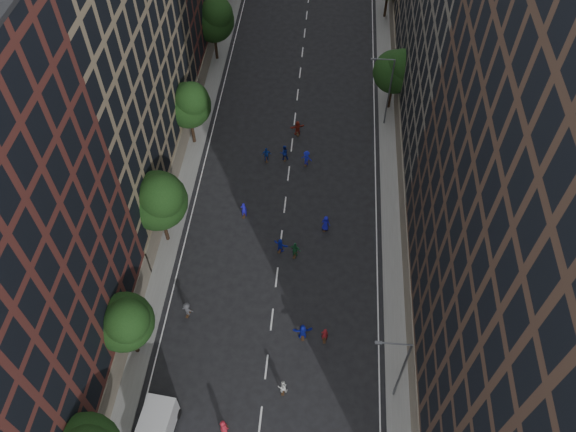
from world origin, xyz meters
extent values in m
plane|color=black|center=(0.00, 40.00, 0.00)|extent=(240.00, 240.00, 0.00)
cube|color=slate|center=(-12.00, 47.50, 0.07)|extent=(4.00, 105.00, 0.15)
cube|color=slate|center=(12.00, 47.50, 0.07)|extent=(4.00, 105.00, 0.15)
cube|color=#837156|center=(-19.00, 35.00, 17.00)|extent=(14.00, 26.00, 34.00)
cube|color=#5F594E|center=(19.00, 44.00, 16.50)|extent=(14.00, 28.00, 33.00)
cylinder|color=black|center=(-11.20, 14.00, 1.85)|extent=(0.36, 0.36, 3.70)
sphere|color=black|center=(-11.20, 14.00, 5.21)|extent=(4.80, 4.80, 4.80)
sphere|color=black|center=(-10.60, 13.52, 6.41)|extent=(3.60, 3.60, 3.60)
cylinder|color=black|center=(-11.20, 26.00, 2.11)|extent=(0.36, 0.36, 4.22)
sphere|color=black|center=(-11.20, 26.00, 5.95)|extent=(5.60, 5.60, 5.60)
sphere|color=black|center=(-10.50, 25.44, 7.35)|extent=(4.20, 4.20, 4.20)
cylinder|color=black|center=(-11.20, 40.00, 1.94)|extent=(0.36, 0.36, 3.87)
sphere|color=black|center=(-11.20, 40.00, 5.46)|extent=(5.00, 5.00, 5.00)
sphere|color=black|center=(-10.57, 39.50, 6.71)|extent=(3.75, 3.75, 3.75)
cylinder|color=black|center=(-11.20, 56.00, 2.02)|extent=(0.36, 0.36, 4.05)
sphere|color=black|center=(-11.20, 56.00, 5.70)|extent=(5.40, 5.40, 5.40)
sphere|color=black|center=(-10.52, 55.46, 7.05)|extent=(4.05, 4.05, 4.05)
cylinder|color=black|center=(11.20, 48.00, 1.87)|extent=(0.36, 0.36, 3.74)
sphere|color=black|center=(11.20, 48.00, 5.27)|extent=(5.00, 5.00, 5.00)
sphere|color=black|center=(11.82, 47.50, 6.52)|extent=(3.75, 3.75, 3.75)
cylinder|color=black|center=(11.20, 68.00, 1.98)|extent=(0.36, 0.36, 3.96)
cylinder|color=#595B60|center=(10.60, 12.00, 4.50)|extent=(0.18, 0.18, 9.00)
cylinder|color=#595B60|center=(9.40, 12.00, 9.00)|extent=(2.40, 0.12, 0.12)
cube|color=#595B60|center=(8.30, 12.00, 8.95)|extent=(0.50, 0.22, 0.15)
cylinder|color=#595B60|center=(10.60, 45.00, 4.50)|extent=(0.18, 0.18, 9.00)
cylinder|color=#595B60|center=(9.40, 45.00, 9.00)|extent=(2.40, 0.12, 0.12)
cube|color=#595B60|center=(8.30, 45.00, 8.95)|extent=(0.50, 0.22, 0.15)
cube|color=#BEBEC0|center=(-7.74, 7.40, 1.56)|extent=(2.62, 4.07, 2.36)
cylinder|color=black|center=(-8.66, 9.00, 0.41)|extent=(0.35, 0.84, 0.82)
cylinder|color=black|center=(-6.52, 8.79, 0.41)|extent=(0.35, 0.84, 0.82)
imported|color=#152BB0|center=(-8.50, 7.58, 0.89)|extent=(1.13, 0.80, 1.78)
imported|color=#131D9F|center=(2.85, 16.53, 0.94)|extent=(1.82, 0.84, 1.89)
imported|color=#A81C2A|center=(-2.73, 7.97, 0.84)|extent=(0.96, 0.81, 1.67)
imported|color=maroon|center=(4.75, 16.45, 0.86)|extent=(0.65, 0.44, 1.73)
imported|color=silver|center=(1.56, 11.54, 0.82)|extent=(0.86, 0.70, 1.65)
imported|color=#3F4044|center=(-7.55, 17.90, 0.83)|extent=(1.18, 0.83, 1.65)
imported|color=#1D6336|center=(1.55, 25.12, 0.95)|extent=(1.19, 0.76, 1.89)
imported|color=#1626B9|center=(0.07, 25.60, 0.83)|extent=(1.60, 1.07, 1.66)
imported|color=#1616B3|center=(4.33, 28.62, 0.92)|extent=(1.05, 0.85, 1.85)
imported|color=#1C17BE|center=(-4.05, 29.68, 0.92)|extent=(0.73, 0.53, 1.85)
imported|color=navy|center=(-0.68, 38.15, 0.97)|extent=(1.10, 0.95, 1.94)
imported|color=#171DBD|center=(1.85, 37.57, 0.93)|extent=(1.34, 1.00, 1.85)
imported|color=#1641BA|center=(-2.60, 37.78, 0.89)|extent=(1.10, 0.57, 1.79)
imported|color=maroon|center=(0.51, 42.32, 0.93)|extent=(1.81, 1.11, 1.86)
camera|label=1|loc=(3.49, -6.13, 44.92)|focal=35.00mm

